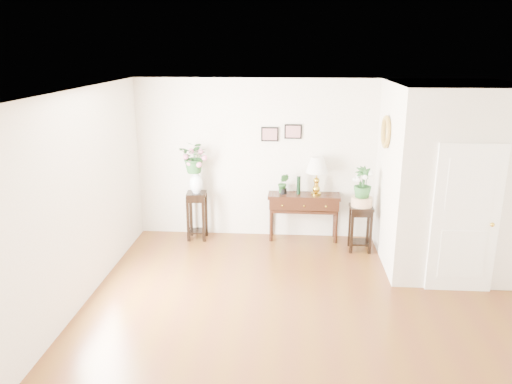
# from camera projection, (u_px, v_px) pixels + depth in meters

# --- Properties ---
(floor) EXTENTS (6.00, 5.50, 0.02)m
(floor) POSITION_uv_depth(u_px,v_px,m) (309.00, 312.00, 6.46)
(floor) COLOR #5C3814
(floor) RESTS_ON ground
(ceiling) EXTENTS (6.00, 5.50, 0.02)m
(ceiling) POSITION_uv_depth(u_px,v_px,m) (317.00, 93.00, 5.67)
(ceiling) COLOR white
(ceiling) RESTS_ON ground
(wall_back) EXTENTS (6.00, 0.02, 2.80)m
(wall_back) POSITION_uv_depth(u_px,v_px,m) (307.00, 160.00, 8.69)
(wall_back) COLOR white
(wall_back) RESTS_ON ground
(wall_front) EXTENTS (6.00, 0.02, 2.80)m
(wall_front) POSITION_uv_depth(u_px,v_px,m) (328.00, 336.00, 3.43)
(wall_front) COLOR white
(wall_front) RESTS_ON ground
(wall_left) EXTENTS (0.02, 5.50, 2.80)m
(wall_left) POSITION_uv_depth(u_px,v_px,m) (73.00, 204.00, 6.27)
(wall_left) COLOR white
(wall_left) RESTS_ON ground
(partition) EXTENTS (1.80, 1.95, 2.80)m
(partition) POSITION_uv_depth(u_px,v_px,m) (446.00, 176.00, 7.61)
(partition) COLOR white
(partition) RESTS_ON floor
(door) EXTENTS (0.90, 0.05, 2.10)m
(door) POSITION_uv_depth(u_px,v_px,m) (465.00, 220.00, 6.76)
(door) COLOR white
(door) RESTS_ON floor
(art_print_left) EXTENTS (0.30, 0.02, 0.25)m
(art_print_left) POSITION_uv_depth(u_px,v_px,m) (270.00, 134.00, 8.59)
(art_print_left) COLOR black
(art_print_left) RESTS_ON wall_back
(art_print_right) EXTENTS (0.30, 0.02, 0.25)m
(art_print_right) POSITION_uv_depth(u_px,v_px,m) (293.00, 132.00, 8.55)
(art_print_right) COLOR black
(art_print_right) RESTS_ON wall_back
(wall_ornament) EXTENTS (0.07, 0.51, 0.51)m
(wall_ornament) POSITION_uv_depth(u_px,v_px,m) (386.00, 132.00, 7.61)
(wall_ornament) COLOR #B29039
(wall_ornament) RESTS_ON partition
(console_table) EXTENTS (1.25, 0.43, 0.83)m
(console_table) POSITION_uv_depth(u_px,v_px,m) (303.00, 217.00, 8.80)
(console_table) COLOR black
(console_table) RESTS_ON floor
(table_lamp) EXTENTS (0.44, 0.44, 0.67)m
(table_lamp) POSITION_uv_depth(u_px,v_px,m) (317.00, 175.00, 8.57)
(table_lamp) COLOR #B49222
(table_lamp) RESTS_ON console_table
(green_vase) EXTENTS (0.09, 0.09, 0.32)m
(green_vase) POSITION_uv_depth(u_px,v_px,m) (299.00, 185.00, 8.64)
(green_vase) COLOR black
(green_vase) RESTS_ON console_table
(potted_plant) EXTENTS (0.21, 0.18, 0.35)m
(potted_plant) POSITION_uv_depth(u_px,v_px,m) (283.00, 184.00, 8.66)
(potted_plant) COLOR #225123
(potted_plant) RESTS_ON console_table
(plant_stand_a) EXTENTS (0.36, 0.36, 0.86)m
(plant_stand_a) POSITION_uv_depth(u_px,v_px,m) (197.00, 216.00, 8.81)
(plant_stand_a) COLOR black
(plant_stand_a) RESTS_ON floor
(porcelain_vase) EXTENTS (0.28, 0.28, 0.40)m
(porcelain_vase) POSITION_uv_depth(u_px,v_px,m) (196.00, 180.00, 8.63)
(porcelain_vase) COLOR silver
(porcelain_vase) RESTS_ON plant_stand_a
(lily_arrangement) EXTENTS (0.62, 0.57, 0.56)m
(lily_arrangement) POSITION_uv_depth(u_px,v_px,m) (195.00, 154.00, 8.50)
(lily_arrangement) COLOR #225123
(lily_arrangement) RESTS_ON porcelain_vase
(plant_stand_b) EXTENTS (0.38, 0.38, 0.78)m
(plant_stand_b) POSITION_uv_depth(u_px,v_px,m) (360.00, 228.00, 8.33)
(plant_stand_b) COLOR black
(plant_stand_b) RESTS_ON floor
(ceramic_bowl) EXTENTS (0.42, 0.42, 0.15)m
(ceramic_bowl) POSITION_uv_depth(u_px,v_px,m) (362.00, 201.00, 8.20)
(ceramic_bowl) COLOR tan
(ceramic_bowl) RESTS_ON plant_stand_b
(narcissus) EXTENTS (0.37, 0.37, 0.53)m
(narcissus) POSITION_uv_depth(u_px,v_px,m) (363.00, 183.00, 8.11)
(narcissus) COLOR #225123
(narcissus) RESTS_ON ceramic_bowl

